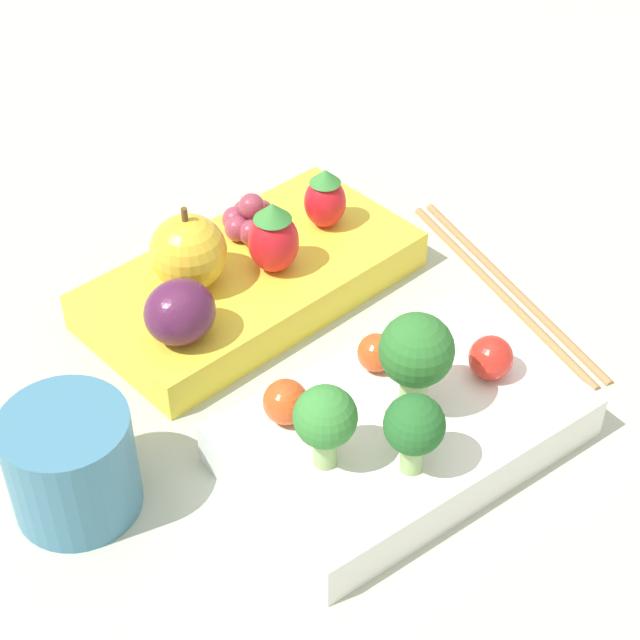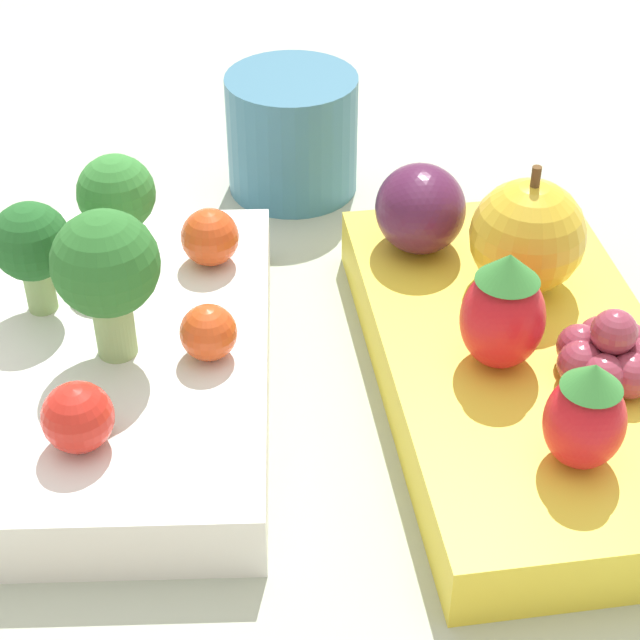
# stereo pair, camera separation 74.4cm
# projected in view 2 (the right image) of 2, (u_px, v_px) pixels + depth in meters

# --- Properties ---
(ground_plane) EXTENTS (4.00, 4.00, 0.00)m
(ground_plane) POSITION_uv_depth(u_px,v_px,m) (324.00, 383.00, 0.45)
(ground_plane) COLOR #ADB7A3
(bento_box_savoury) EXTENTS (0.20, 0.13, 0.03)m
(bento_box_savoury) POSITION_uv_depth(u_px,v_px,m) (121.00, 364.00, 0.44)
(bento_box_savoury) COLOR white
(bento_box_savoury) RESTS_ON ground_plane
(bento_box_fruit) EXTENTS (0.23, 0.13, 0.03)m
(bento_box_fruit) POSITION_uv_depth(u_px,v_px,m) (520.00, 369.00, 0.44)
(bento_box_fruit) COLOR yellow
(bento_box_fruit) RESTS_ON ground_plane
(broccoli_floret_0) EXTENTS (0.03, 0.03, 0.05)m
(broccoli_floret_0) POSITION_uv_depth(u_px,v_px,m) (117.00, 197.00, 0.45)
(broccoli_floret_0) COLOR #93B770
(broccoli_floret_0) RESTS_ON bento_box_savoury
(broccoli_floret_1) EXTENTS (0.03, 0.03, 0.05)m
(broccoli_floret_1) POSITION_uv_depth(u_px,v_px,m) (32.00, 245.00, 0.43)
(broccoli_floret_1) COLOR #93B770
(broccoli_floret_1) RESTS_ON bento_box_savoury
(broccoli_floret_2) EXTENTS (0.04, 0.04, 0.06)m
(broccoli_floret_2) POSITION_uv_depth(u_px,v_px,m) (106.00, 269.00, 0.40)
(broccoli_floret_2) COLOR #93B770
(broccoli_floret_2) RESTS_ON bento_box_savoury
(cherry_tomato_0) EXTENTS (0.02, 0.02, 0.02)m
(cherry_tomato_0) POSITION_uv_depth(u_px,v_px,m) (208.00, 332.00, 0.42)
(cherry_tomato_0) COLOR #DB4C1E
(cherry_tomato_0) RESTS_ON bento_box_savoury
(cherry_tomato_1) EXTENTS (0.03, 0.03, 0.03)m
(cherry_tomato_1) POSITION_uv_depth(u_px,v_px,m) (78.00, 417.00, 0.37)
(cherry_tomato_1) COLOR red
(cherry_tomato_1) RESTS_ON bento_box_savoury
(cherry_tomato_2) EXTENTS (0.03, 0.03, 0.03)m
(cherry_tomato_2) POSITION_uv_depth(u_px,v_px,m) (210.00, 237.00, 0.47)
(cherry_tomato_2) COLOR #DB4C1E
(cherry_tomato_2) RESTS_ON bento_box_savoury
(apple) EXTENTS (0.05, 0.05, 0.06)m
(apple) POSITION_uv_depth(u_px,v_px,m) (528.00, 236.00, 0.45)
(apple) COLOR gold
(apple) RESTS_ON bento_box_fruit
(strawberry_0) EXTENTS (0.03, 0.03, 0.04)m
(strawberry_0) POSITION_uv_depth(u_px,v_px,m) (586.00, 416.00, 0.36)
(strawberry_0) COLOR red
(strawberry_0) RESTS_ON bento_box_fruit
(strawberry_1) EXTENTS (0.03, 0.03, 0.05)m
(strawberry_1) POSITION_uv_depth(u_px,v_px,m) (503.00, 312.00, 0.41)
(strawberry_1) COLOR red
(strawberry_1) RESTS_ON bento_box_fruit
(plum) EXTENTS (0.04, 0.04, 0.04)m
(plum) POSITION_uv_depth(u_px,v_px,m) (420.00, 209.00, 0.47)
(plum) COLOR #511E42
(plum) RESTS_ON bento_box_fruit
(grape_cluster) EXTENTS (0.04, 0.04, 0.03)m
(grape_cluster) POSITION_uv_depth(u_px,v_px,m) (609.00, 354.00, 0.41)
(grape_cluster) COLOR #93384C
(grape_cluster) RESTS_ON bento_box_fruit
(drinking_cup) EXTENTS (0.07, 0.07, 0.06)m
(drinking_cup) POSITION_uv_depth(u_px,v_px,m) (292.00, 134.00, 0.56)
(drinking_cup) COLOR teal
(drinking_cup) RESTS_ON ground_plane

